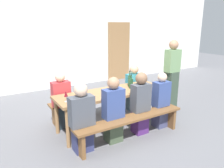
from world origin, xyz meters
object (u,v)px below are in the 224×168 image
(tasting_table, at_px, (112,95))
(wine_bottle_1, at_px, (130,81))
(seated_guest_near_0, at_px, (82,119))
(seated_guest_near_3, at_px, (161,101))
(wine_bottle_2, at_px, (131,83))
(wooden_door, at_px, (119,52))
(bench_near, at_px, (131,122))
(wine_glass_0, at_px, (66,94))
(seated_guest_near_2, at_px, (140,104))
(bench_far, at_px, (97,101))
(seated_guest_near_1, at_px, (113,111))
(standing_host, at_px, (171,78))
(wine_bottle_0, at_px, (139,84))
(seated_guest_far_1, at_px, (133,89))
(seated_guest_far_0, at_px, (62,102))
(wine_glass_1, at_px, (81,88))

(tasting_table, xyz_separation_m, wine_bottle_1, (0.51, 0.12, 0.21))
(seated_guest_near_0, distance_m, seated_guest_near_3, 1.71)
(wine_bottle_2, bearing_deg, seated_guest_near_3, -51.06)
(wooden_door, relative_size, seated_guest_near_0, 1.81)
(bench_near, height_order, seated_guest_near_3, seated_guest_near_3)
(wine_glass_0, bearing_deg, bench_near, -29.64)
(wine_bottle_2, bearing_deg, bench_near, -125.20)
(wine_bottle_2, xyz_separation_m, seated_guest_near_2, (-0.13, -0.48, -0.28))
(wooden_door, xyz_separation_m, bench_far, (-2.33, -2.65, -0.69))
(wooden_door, distance_m, wine_glass_0, 4.75)
(seated_guest_near_1, bearing_deg, seated_guest_near_0, 90.00)
(wine_bottle_2, bearing_deg, standing_host, -2.10)
(wine_bottle_0, relative_size, seated_guest_far_1, 0.29)
(bench_far, xyz_separation_m, wine_glass_0, (-0.98, -0.75, 0.52))
(wine_bottle_0, xyz_separation_m, seated_guest_far_0, (-1.40, 0.67, -0.33))
(wine_bottle_2, height_order, seated_guest_near_1, seated_guest_near_1)
(wooden_door, xyz_separation_m, seated_guest_far_1, (-1.42, -2.80, -0.51))
(wooden_door, relative_size, wine_bottle_1, 6.18)
(bench_far, distance_m, seated_guest_far_1, 0.94)
(seated_guest_near_3, bearing_deg, seated_guest_far_1, -4.38)
(standing_host, bearing_deg, wine_bottle_0, 5.58)
(wine_glass_1, bearing_deg, bench_near, -51.90)
(wine_glass_0, bearing_deg, wine_bottle_1, 8.23)
(wine_bottle_2, height_order, standing_host, standing_host)
(wine_glass_1, height_order, seated_guest_near_2, seated_guest_near_2)
(seated_guest_near_3, distance_m, seated_guest_far_1, 1.01)
(wine_bottle_1, bearing_deg, seated_guest_near_3, -62.14)
(bench_far, height_order, wine_glass_1, wine_glass_1)
(seated_guest_near_3, bearing_deg, wine_bottle_1, 27.86)
(wine_glass_0, height_order, seated_guest_near_0, seated_guest_near_0)
(seated_guest_far_0, bearing_deg, standing_host, 76.85)
(bench_far, xyz_separation_m, seated_guest_near_1, (-0.28, -1.16, 0.20))
(seated_guest_near_2, bearing_deg, seated_guest_far_0, 49.55)
(wine_glass_0, bearing_deg, seated_guest_near_0, -75.98)
(tasting_table, xyz_separation_m, seated_guest_near_3, (0.84, -0.50, -0.13))
(wooden_door, distance_m, seated_guest_near_1, 4.65)
(bench_near, distance_m, wine_bottle_0, 0.89)
(seated_guest_far_0, height_order, standing_host, standing_host)
(bench_near, xyz_separation_m, seated_guest_far_1, (0.91, 1.16, 0.18))
(wine_bottle_1, bearing_deg, seated_guest_near_2, -107.15)
(seated_guest_near_0, height_order, standing_host, standing_host)
(wine_bottle_2, xyz_separation_m, seated_guest_far_0, (-1.31, 0.53, -0.32))
(wine_glass_0, bearing_deg, standing_host, 0.81)
(wine_bottle_2, relative_size, seated_guest_near_2, 0.24)
(wine_bottle_1, height_order, seated_guest_near_2, seated_guest_near_2)
(wooden_door, distance_m, seated_guest_far_1, 3.18)
(wine_bottle_2, xyz_separation_m, seated_guest_near_1, (-0.73, -0.48, -0.30))
(bench_far, distance_m, wine_glass_1, 0.96)
(wine_bottle_0, bearing_deg, seated_guest_near_3, -48.12)
(wooden_door, bearing_deg, standing_host, -102.90)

